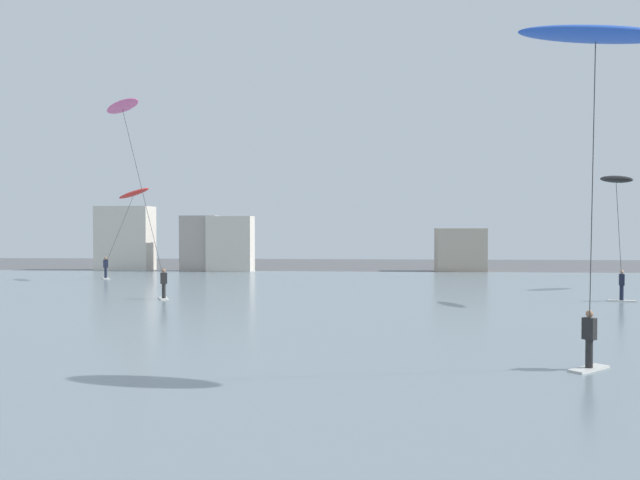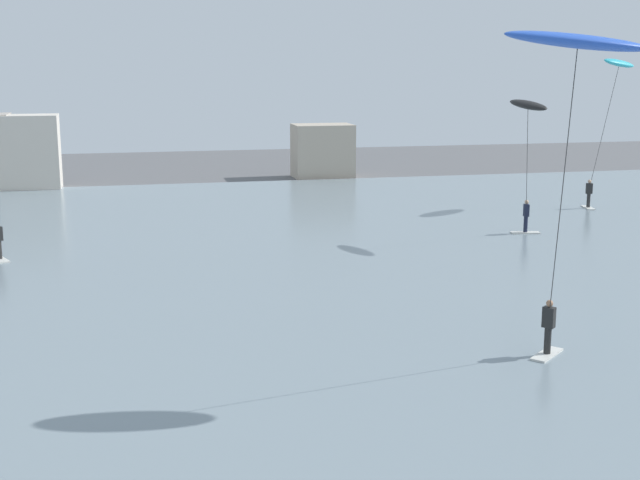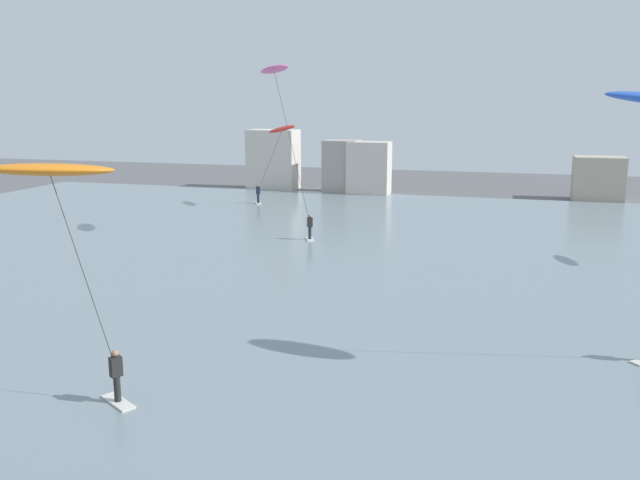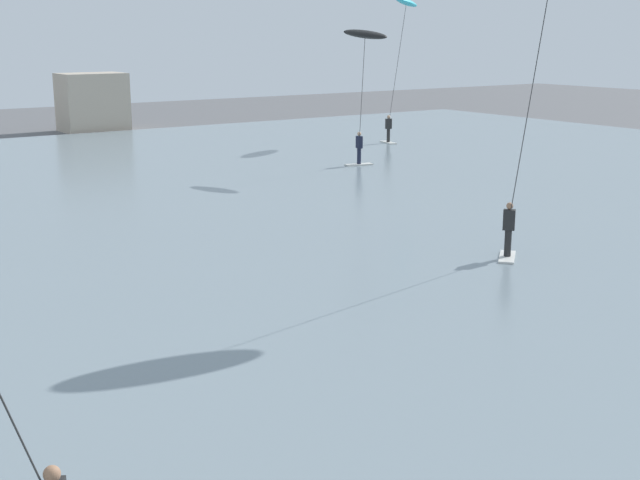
# 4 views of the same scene
# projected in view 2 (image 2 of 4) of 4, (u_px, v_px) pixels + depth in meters

# --- Properties ---
(water_bay) EXTENTS (84.00, 52.00, 0.10)m
(water_bay) POSITION_uv_depth(u_px,v_px,m) (197.00, 274.00, 34.79)
(water_bay) COLOR gray
(water_bay) RESTS_ON ground
(far_shore_buildings) EXTENTS (34.72, 4.51, 5.85)m
(far_shore_buildings) POSITION_uv_depth(u_px,v_px,m) (32.00, 150.00, 58.29)
(far_shore_buildings) COLOR beige
(far_shore_buildings) RESTS_ON ground
(kitesurfer_blue) EXTENTS (3.94, 3.05, 9.17)m
(kitesurfer_blue) POSITION_uv_depth(u_px,v_px,m) (576.00, 64.00, 21.90)
(kitesurfer_blue) COLOR silver
(kitesurfer_blue) RESTS_ON water_bay
(kitesurfer_cyan) EXTENTS (3.88, 2.92, 8.60)m
(kitesurfer_cyan) POSITION_uv_depth(u_px,v_px,m) (616.00, 75.00, 49.46)
(kitesurfer_cyan) COLOR silver
(kitesurfer_cyan) RESTS_ON water_bay
(kitesurfer_black) EXTENTS (2.32, 3.25, 6.64)m
(kitesurfer_black) POSITION_uv_depth(u_px,v_px,m) (528.00, 122.00, 40.08)
(kitesurfer_black) COLOR silver
(kitesurfer_black) RESTS_ON water_bay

